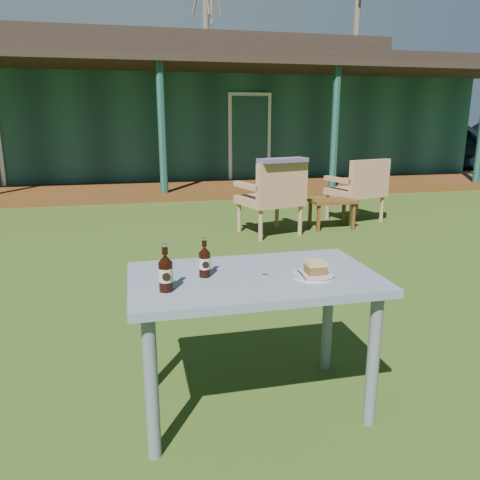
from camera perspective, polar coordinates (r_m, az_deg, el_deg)
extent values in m
plane|color=#334916|center=(4.00, -4.20, -6.82)|extent=(80.00, 80.00, 0.00)
cube|color=#183F37|center=(13.20, -10.86, 13.64)|extent=(15.00, 6.00, 2.60)
cube|color=black|center=(13.26, -11.17, 19.91)|extent=(15.80, 6.80, 0.30)
cube|color=black|center=(13.31, -11.26, 21.62)|extent=(12.00, 3.50, 0.60)
cube|color=#553114|center=(9.40, -9.50, 5.95)|extent=(15.00, 1.80, 0.16)
cube|color=black|center=(9.36, -10.14, 20.45)|extent=(15.40, 2.00, 0.12)
cylinder|color=#183F37|center=(8.51, -9.47, 12.82)|extent=(0.14, 0.14, 2.45)
cylinder|color=#183F37|center=(9.30, 11.47, 12.86)|extent=(0.14, 0.14, 2.45)
cube|color=white|center=(10.49, 1.17, 12.07)|extent=(0.95, 0.06, 2.00)
cube|color=#193D38|center=(10.46, 1.21, 12.06)|extent=(0.80, 0.04, 1.85)
cylinder|color=brown|center=(22.71, -4.12, 22.87)|extent=(0.28, 0.28, 9.50)
cylinder|color=brown|center=(23.35, 14.03, 24.14)|extent=(0.28, 0.28, 11.00)
imported|color=black|center=(15.38, 24.53, 10.54)|extent=(4.45, 3.78, 1.44)
cube|color=slate|center=(2.29, 1.69, -4.76)|extent=(1.20, 0.70, 0.04)
cylinder|color=slate|center=(2.13, -10.74, -17.29)|extent=(0.06, 0.06, 0.68)
cylinder|color=slate|center=(2.38, 15.91, -13.96)|extent=(0.06, 0.06, 0.68)
cylinder|color=slate|center=(2.61, -11.27, -11.08)|extent=(0.06, 0.06, 0.68)
cylinder|color=slate|center=(2.82, 10.64, -9.04)|extent=(0.06, 0.06, 0.68)
cylinder|color=silver|center=(2.29, 8.90, -4.21)|extent=(0.20, 0.20, 0.01)
cylinder|color=olive|center=(2.29, 8.91, -4.09)|extent=(0.20, 0.20, 0.00)
cube|color=brown|center=(2.28, 9.17, -3.53)|extent=(0.09, 0.08, 0.04)
cube|color=tan|center=(2.28, 9.20, -2.78)|extent=(0.09, 0.09, 0.02)
cube|color=silver|center=(2.25, 7.46, -4.21)|extent=(0.02, 0.14, 0.00)
cylinder|color=black|center=(2.25, -4.32, -3.04)|extent=(0.06, 0.06, 0.12)
cone|color=black|center=(2.22, -4.36, -1.19)|extent=(0.06, 0.06, 0.03)
cylinder|color=black|center=(2.22, -4.37, -0.38)|extent=(0.02, 0.02, 0.03)
cylinder|color=silver|center=(2.21, -4.38, 0.14)|extent=(0.03, 0.03, 0.01)
cylinder|color=tan|center=(2.24, -4.33, -2.82)|extent=(0.06, 0.06, 0.05)
cylinder|color=black|center=(2.22, -4.21, -3.03)|extent=(0.03, 0.00, 0.03)
cylinder|color=black|center=(2.08, -9.02, -4.45)|extent=(0.06, 0.06, 0.13)
cone|color=black|center=(2.05, -9.11, -2.23)|extent=(0.06, 0.06, 0.04)
cylinder|color=black|center=(2.04, -9.15, -1.25)|extent=(0.03, 0.03, 0.04)
cylinder|color=silver|center=(2.04, -9.18, -0.62)|extent=(0.03, 0.03, 0.01)
cylinder|color=tan|center=(2.07, -9.03, -4.18)|extent=(0.06, 0.06, 0.06)
cylinder|color=black|center=(2.04, -8.97, -4.46)|extent=(0.04, 0.00, 0.04)
cylinder|color=silver|center=(2.27, 3.08, -4.29)|extent=(0.03, 0.03, 0.01)
cube|color=#A27251|center=(6.05, 3.62, 4.84)|extent=(0.85, 0.82, 0.10)
cube|color=#A27251|center=(5.77, 5.18, 7.14)|extent=(0.70, 0.27, 0.46)
cube|color=#A27251|center=(6.20, 6.00, 6.93)|extent=(0.24, 0.61, 0.07)
cube|color=#A27251|center=(5.88, 0.94, 6.58)|extent=(0.24, 0.61, 0.07)
cylinder|color=#A27251|center=(6.47, 4.52, 3.28)|extent=(0.05, 0.05, 0.39)
cylinder|color=#A27251|center=(6.18, -0.09, 2.78)|extent=(0.05, 0.05, 0.39)
cylinder|color=#A27251|center=(6.03, 7.35, 2.37)|extent=(0.05, 0.05, 0.39)
cylinder|color=#A27251|center=(5.71, 2.52, 1.79)|extent=(0.05, 0.05, 0.39)
cube|color=#A27251|center=(7.04, 13.86, 5.68)|extent=(0.81, 0.78, 0.09)
cube|color=#A27251|center=(6.81, 15.53, 7.57)|extent=(0.67, 0.25, 0.44)
cube|color=#A27251|center=(7.23, 15.64, 7.35)|extent=(0.22, 0.59, 0.06)
cube|color=#A27251|center=(6.84, 11.95, 7.19)|extent=(0.22, 0.59, 0.06)
cylinder|color=#A27251|center=(7.46, 14.06, 4.33)|extent=(0.05, 0.05, 0.37)
cylinder|color=#A27251|center=(7.10, 10.62, 4.01)|extent=(0.05, 0.05, 0.37)
cylinder|color=#A27251|center=(7.08, 16.88, 3.61)|extent=(0.05, 0.05, 0.37)
cylinder|color=#A27251|center=(6.70, 13.40, 3.25)|extent=(0.05, 0.05, 0.37)
cube|color=#574368|center=(5.74, 5.23, 9.67)|extent=(0.66, 0.38, 0.05)
cube|color=#553114|center=(6.46, 11.16, 4.70)|extent=(0.60, 0.40, 0.04)
cube|color=#553114|center=(6.26, 9.53, 2.61)|extent=(0.04, 0.04, 0.36)
cube|color=#553114|center=(6.47, 13.64, 2.77)|extent=(0.04, 0.04, 0.36)
cube|color=#553114|center=(6.54, 8.54, 3.14)|extent=(0.04, 0.04, 0.36)
cube|color=#553114|center=(6.73, 12.51, 3.29)|extent=(0.04, 0.04, 0.36)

